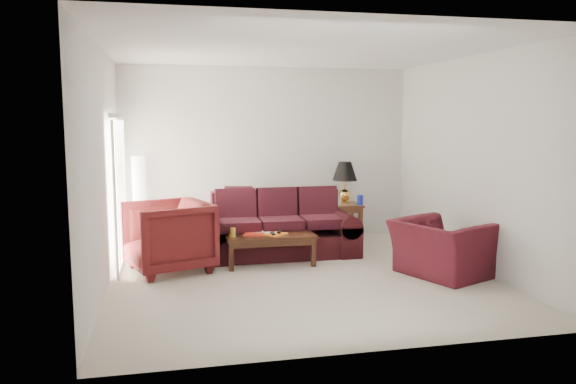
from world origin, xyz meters
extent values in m
plane|color=beige|center=(0.00, 0.00, 0.00)|extent=(5.00, 5.00, 0.00)
cube|color=silver|center=(-2.42, 1.30, 1.08)|extent=(0.10, 2.00, 2.16)
cube|color=black|center=(-0.57, 2.11, 0.77)|extent=(0.50, 0.32, 0.48)
cube|color=silver|center=(1.11, 2.00, 0.72)|extent=(0.15, 0.09, 0.14)
cylinder|color=#172197|center=(1.52, 1.95, 0.73)|extent=(0.14, 0.14, 0.17)
cube|color=silver|center=(1.15, 2.28, 0.73)|extent=(0.19, 0.21, 0.06)
imported|color=#461011|center=(-1.74, 0.70, 0.50)|extent=(1.36, 1.34, 0.99)
imported|color=#3E0E17|center=(1.87, -0.31, 0.37)|extent=(1.38, 1.45, 0.75)
cube|color=red|center=(-0.53, 0.74, 0.46)|extent=(0.33, 0.28, 0.02)
cube|color=white|center=(-0.38, 0.88, 0.46)|extent=(0.33, 0.31, 0.02)
cube|color=orange|center=(-0.22, 0.68, 0.46)|extent=(0.37, 0.36, 0.02)
cube|color=black|center=(-0.27, 0.65, 0.48)|extent=(0.05, 0.17, 0.02)
cube|color=black|center=(-0.15, 0.75, 0.48)|extent=(0.11, 0.19, 0.02)
cylinder|color=gold|center=(-0.84, 0.67, 0.52)|extent=(0.10, 0.10, 0.13)
camera|label=1|loc=(-1.74, -7.12, 2.12)|focal=35.00mm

